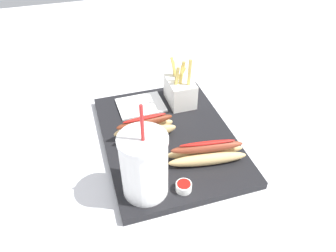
# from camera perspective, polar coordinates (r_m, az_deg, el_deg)

# --- Properties ---
(ground_plane) EXTENTS (2.40, 2.40, 0.02)m
(ground_plane) POSITION_cam_1_polar(r_m,az_deg,el_deg) (0.87, 0.00, -3.07)
(ground_plane) COLOR silver
(food_tray) EXTENTS (0.45, 0.33, 0.02)m
(food_tray) POSITION_cam_1_polar(r_m,az_deg,el_deg) (0.85, 0.00, -2.08)
(food_tray) COLOR black
(food_tray) RESTS_ON ground_plane
(soda_cup) EXTENTS (0.10, 0.10, 0.23)m
(soda_cup) POSITION_cam_1_polar(r_m,az_deg,el_deg) (0.66, -4.22, -6.95)
(soda_cup) COLOR white
(soda_cup) RESTS_ON food_tray
(fries_basket) EXTENTS (0.10, 0.07, 0.15)m
(fries_basket) POSITION_cam_1_polar(r_m,az_deg,el_deg) (0.94, 2.16, 6.27)
(fries_basket) COLOR white
(fries_basket) RESTS_ON food_tray
(hot_dog_1) EXTENTS (0.08, 0.19, 0.06)m
(hot_dog_1) POSITION_cam_1_polar(r_m,az_deg,el_deg) (0.77, 6.81, -4.78)
(hot_dog_1) COLOR #DBB775
(hot_dog_1) RESTS_ON food_tray
(hot_dog_2) EXTENTS (0.06, 0.16, 0.07)m
(hot_dog_2) POSITION_cam_1_polar(r_m,az_deg,el_deg) (0.83, -4.05, -0.49)
(hot_dog_2) COLOR #DBB775
(hot_dog_2) RESTS_ON food_tray
(ketchup_cup_1) EXTENTS (0.04, 0.04, 0.02)m
(ketchup_cup_1) POSITION_cam_1_polar(r_m,az_deg,el_deg) (0.71, 2.80, -10.62)
(ketchup_cup_1) COLOR white
(ketchup_cup_1) RESTS_ON food_tray
(napkin_stack) EXTENTS (0.11, 0.14, 0.01)m
(napkin_stack) POSITION_cam_1_polar(r_m,az_deg,el_deg) (0.95, -4.83, 3.67)
(napkin_stack) COLOR white
(napkin_stack) RESTS_ON food_tray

